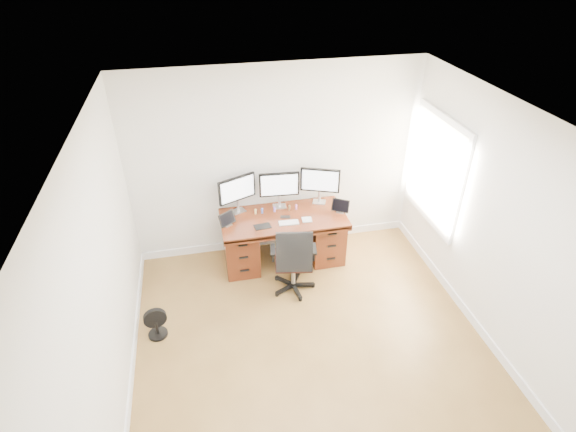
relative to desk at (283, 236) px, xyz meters
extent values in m
plane|color=olive|center=(0.00, -1.83, -0.40)|extent=(4.50, 4.50, 0.00)
cube|color=white|center=(0.00, 0.42, 0.95)|extent=(4.00, 0.10, 2.70)
cube|color=white|center=(2.00, -1.83, 0.95)|extent=(0.10, 4.50, 2.70)
cube|color=white|center=(1.97, -0.33, 1.00)|extent=(0.04, 1.30, 1.50)
cube|color=white|center=(1.95, -0.33, 1.00)|extent=(0.01, 1.15, 1.35)
cube|color=#522210|center=(0.00, -0.03, 0.32)|extent=(1.70, 0.80, 0.05)
cube|color=#522210|center=(-0.60, 0.00, -0.05)|extent=(0.45, 0.70, 0.70)
cube|color=#522210|center=(0.60, 0.00, -0.05)|extent=(0.45, 0.70, 0.70)
cube|color=#3D180B|center=(0.00, 0.27, 0.10)|extent=(0.74, 0.03, 0.40)
cylinder|color=black|center=(0.01, -0.63, -0.36)|extent=(0.63, 0.63, 0.08)
cylinder|color=silver|center=(0.01, -0.63, -0.13)|extent=(0.06, 0.06, 0.39)
cube|color=black|center=(0.01, -0.63, 0.06)|extent=(0.54, 0.52, 0.07)
cube|color=black|center=(-0.03, -0.84, 0.35)|extent=(0.45, 0.13, 0.53)
cube|color=black|center=(-0.25, -0.59, 0.24)|extent=(0.10, 0.24, 0.03)
cube|color=black|center=(0.26, -0.68, 0.24)|extent=(0.10, 0.24, 0.03)
cylinder|color=black|center=(-1.74, -1.11, -0.39)|extent=(0.23, 0.23, 0.03)
cylinder|color=black|center=(-1.74, -1.11, -0.28)|extent=(0.04, 0.04, 0.19)
cylinder|color=black|center=(-1.74, -1.11, -0.15)|extent=(0.27, 0.10, 0.26)
cube|color=silver|center=(-0.58, 0.24, 0.35)|extent=(0.22, 0.20, 0.01)
cylinder|color=silver|center=(-0.58, 0.24, 0.44)|extent=(0.04, 0.04, 0.18)
cube|color=black|center=(-0.58, 0.24, 0.70)|extent=(0.52, 0.25, 0.35)
cube|color=white|center=(-0.57, 0.22, 0.70)|extent=(0.46, 0.21, 0.30)
cube|color=silver|center=(0.00, 0.24, 0.35)|extent=(0.19, 0.15, 0.01)
cylinder|color=silver|center=(0.00, 0.24, 0.44)|extent=(0.04, 0.04, 0.18)
cube|color=black|center=(0.00, 0.24, 0.70)|extent=(0.55, 0.08, 0.35)
cube|color=white|center=(0.00, 0.22, 0.70)|extent=(0.50, 0.04, 0.30)
cube|color=silver|center=(0.58, 0.24, 0.35)|extent=(0.22, 0.20, 0.01)
cylinder|color=silver|center=(0.58, 0.24, 0.44)|extent=(0.04, 0.04, 0.18)
cube|color=black|center=(0.58, 0.24, 0.70)|extent=(0.53, 0.23, 0.35)
cube|color=white|center=(0.57, 0.22, 0.70)|extent=(0.47, 0.19, 0.30)
cube|color=silver|center=(-0.76, -0.08, 0.35)|extent=(0.13, 0.12, 0.01)
cube|color=black|center=(-0.76, -0.08, 0.45)|extent=(0.24, 0.19, 0.17)
cube|color=silver|center=(0.79, -0.08, 0.35)|extent=(0.13, 0.12, 0.01)
cube|color=black|center=(0.79, -0.08, 0.45)|extent=(0.24, 0.18, 0.17)
cube|color=silver|center=(0.04, -0.20, 0.36)|extent=(0.27, 0.13, 0.01)
cube|color=silver|center=(0.29, -0.18, 0.35)|extent=(0.14, 0.14, 0.01)
cube|color=black|center=(-0.32, -0.21, 0.35)|extent=(0.23, 0.16, 0.01)
cube|color=black|center=(0.02, -0.05, 0.35)|extent=(0.14, 0.10, 0.01)
cylinder|color=tan|center=(-0.36, 0.12, 0.38)|extent=(0.03, 0.03, 0.05)
sphere|color=tan|center=(-0.36, 0.12, 0.41)|extent=(0.03, 0.03, 0.03)
cylinder|color=#5068D7|center=(-0.27, 0.12, 0.38)|extent=(0.03, 0.03, 0.05)
sphere|color=#5068D7|center=(-0.27, 0.12, 0.41)|extent=(0.03, 0.03, 0.03)
cylinder|color=#8865D7|center=(-0.09, 0.12, 0.38)|extent=(0.03, 0.03, 0.05)
sphere|color=#8865D7|center=(-0.09, 0.12, 0.41)|extent=(0.03, 0.03, 0.03)
cylinder|color=olive|center=(0.12, 0.12, 0.38)|extent=(0.03, 0.03, 0.05)
sphere|color=olive|center=(0.12, 0.12, 0.41)|extent=(0.03, 0.03, 0.03)
cylinder|color=pink|center=(0.21, 0.12, 0.38)|extent=(0.03, 0.03, 0.05)
sphere|color=pink|center=(0.21, 0.12, 0.41)|extent=(0.03, 0.03, 0.03)
camera|label=1|loc=(-1.02, -5.05, 3.66)|focal=28.00mm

